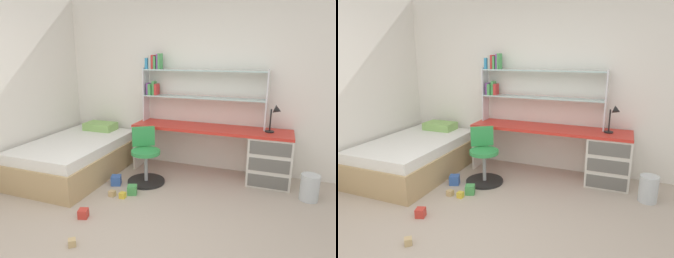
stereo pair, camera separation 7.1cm
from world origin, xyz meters
The scene contains 14 objects.
ground_plane centered at (0.00, 0.00, -0.01)m, with size 5.45×5.71×0.02m, color #B2A393.
room_shell centered at (-1.15, 1.16, 1.32)m, with size 5.45×5.71×2.65m.
desk centered at (0.86, 2.06, 0.41)m, with size 2.27×0.53×0.72m.
bookshelf_hutch centered at (-0.15, 2.21, 1.32)m, with size 1.84×0.22×1.04m.
desk_lamp centered at (1.12, 2.04, 0.98)m, with size 0.20×0.16×0.38m.
swivel_chair centered at (-0.52, 1.50, 0.30)m, with size 0.52×0.52×0.76m.
bed_platform centered at (-1.62, 1.43, 0.26)m, with size 1.17×1.84×0.63m.
waste_bin centered at (1.59, 1.70, 0.16)m, with size 0.22×0.22×0.33m, color silver.
toy_block_yellow_0 centered at (-0.58, 0.94, 0.04)m, with size 0.07×0.07×0.07m, color gold.
toy_block_natural_1 centered at (-0.56, -0.08, 0.04)m, with size 0.07×0.07×0.07m, color tan.
toy_block_blue_2 centered at (-0.86, 1.25, 0.06)m, with size 0.13×0.13×0.13m, color #3860B7.
toy_block_red_3 centered at (-0.76, 0.38, 0.05)m, with size 0.10×0.10×0.10m, color red.
toy_block_green_4 centered at (-0.52, 1.07, 0.06)m, with size 0.12×0.12×0.12m, color #479E51.
toy_block_natural_5 centered at (-0.73, 0.93, 0.04)m, with size 0.07×0.07×0.07m, color tan.
Camera 1 is at (1.14, -2.03, 1.75)m, focal length 31.69 mm.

